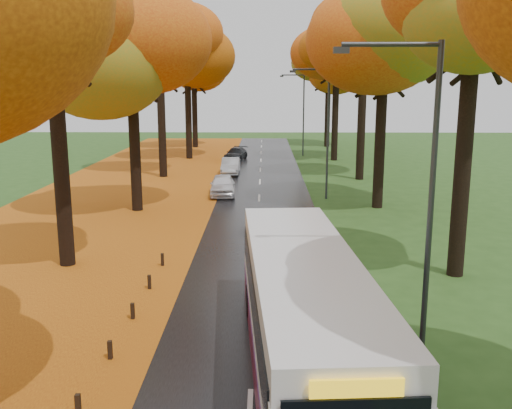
{
  "coord_description": "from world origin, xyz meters",
  "views": [
    {
      "loc": [
        0.3,
        -5.06,
        7.05
      ],
      "look_at": [
        0.0,
        15.92,
        2.6
      ],
      "focal_mm": 40.0,
      "sensor_mm": 36.0,
      "label": 1
    }
  ],
  "objects_px": {
    "streetlamp_mid": "(324,123)",
    "streetlamp_far": "(301,108)",
    "bus": "(304,312)",
    "car_white": "(223,185)",
    "car_silver": "(231,166)",
    "car_dark": "(236,154)",
    "streetlamp_near": "(421,187)"
  },
  "relations": [
    {
      "from": "streetlamp_mid",
      "to": "streetlamp_far",
      "type": "height_order",
      "value": "same"
    },
    {
      "from": "bus",
      "to": "car_white",
      "type": "bearing_deg",
      "value": 95.23
    },
    {
      "from": "streetlamp_mid",
      "to": "car_silver",
      "type": "relative_size",
      "value": 2.07
    },
    {
      "from": "bus",
      "to": "car_white",
      "type": "height_order",
      "value": "bus"
    },
    {
      "from": "streetlamp_far",
      "to": "car_white",
      "type": "bearing_deg",
      "value": -106.58
    },
    {
      "from": "car_white",
      "to": "bus",
      "type": "bearing_deg",
      "value": -84.07
    },
    {
      "from": "bus",
      "to": "streetlamp_mid",
      "type": "bearing_deg",
      "value": 79.26
    },
    {
      "from": "car_silver",
      "to": "car_dark",
      "type": "height_order",
      "value": "car_silver"
    },
    {
      "from": "streetlamp_near",
      "to": "car_white",
      "type": "relative_size",
      "value": 2.06
    },
    {
      "from": "bus",
      "to": "car_silver",
      "type": "relative_size",
      "value": 2.94
    },
    {
      "from": "streetlamp_mid",
      "to": "car_silver",
      "type": "distance_m",
      "value": 12.18
    },
    {
      "from": "streetlamp_near",
      "to": "car_silver",
      "type": "bearing_deg",
      "value": 101.27
    },
    {
      "from": "streetlamp_mid",
      "to": "car_white",
      "type": "distance_m",
      "value": 7.51
    },
    {
      "from": "car_white",
      "to": "car_dark",
      "type": "height_order",
      "value": "car_white"
    },
    {
      "from": "car_white",
      "to": "car_silver",
      "type": "xyz_separation_m",
      "value": [
        0.0,
        8.75,
        -0.03
      ]
    },
    {
      "from": "bus",
      "to": "car_silver",
      "type": "distance_m",
      "value": 31.77
    },
    {
      "from": "bus",
      "to": "car_white",
      "type": "relative_size",
      "value": 2.92
    },
    {
      "from": "streetlamp_far",
      "to": "streetlamp_near",
      "type": "bearing_deg",
      "value": -90.0
    },
    {
      "from": "car_dark",
      "to": "streetlamp_far",
      "type": "bearing_deg",
      "value": 41.76
    },
    {
      "from": "streetlamp_mid",
      "to": "car_silver",
      "type": "xyz_separation_m",
      "value": [
        -6.3,
        9.61,
        -4.04
      ]
    },
    {
      "from": "streetlamp_near",
      "to": "streetlamp_far",
      "type": "relative_size",
      "value": 1.0
    },
    {
      "from": "streetlamp_near",
      "to": "car_silver",
      "type": "height_order",
      "value": "streetlamp_near"
    },
    {
      "from": "streetlamp_far",
      "to": "car_silver",
      "type": "relative_size",
      "value": 2.07
    },
    {
      "from": "streetlamp_near",
      "to": "streetlamp_mid",
      "type": "relative_size",
      "value": 1.0
    },
    {
      "from": "car_silver",
      "to": "car_dark",
      "type": "bearing_deg",
      "value": 90.1
    },
    {
      "from": "car_white",
      "to": "car_silver",
      "type": "distance_m",
      "value": 8.75
    },
    {
      "from": "streetlamp_mid",
      "to": "bus",
      "type": "relative_size",
      "value": 0.71
    },
    {
      "from": "streetlamp_near",
      "to": "car_white",
      "type": "bearing_deg",
      "value": 105.4
    },
    {
      "from": "streetlamp_mid",
      "to": "streetlamp_near",
      "type": "bearing_deg",
      "value": -90.0
    },
    {
      "from": "streetlamp_near",
      "to": "streetlamp_far",
      "type": "bearing_deg",
      "value": 90.0
    },
    {
      "from": "streetlamp_mid",
      "to": "car_dark",
      "type": "distance_m",
      "value": 19.86
    },
    {
      "from": "streetlamp_mid",
      "to": "car_dark",
      "type": "xyz_separation_m",
      "value": [
        -6.3,
        18.38,
        -4.11
      ]
    }
  ]
}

